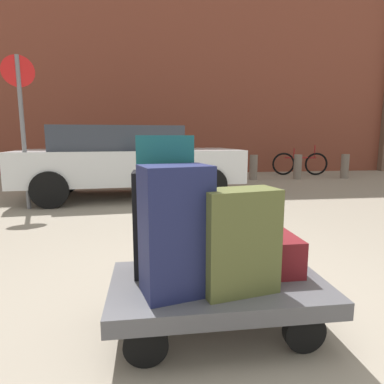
{
  "coord_description": "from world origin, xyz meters",
  "views": [
    {
      "loc": [
        -0.41,
        -1.87,
        1.2
      ],
      "look_at": [
        0.0,
        1.2,
        0.69
      ],
      "focal_mm": 30.81,
      "sensor_mm": 36.0,
      "label": 1
    }
  ],
  "objects_px": {
    "suitcase_maroon_front_right": "(248,252)",
    "bollard_kerb_far": "(345,166)",
    "parked_car": "(128,160)",
    "bollard_kerb_mid": "(298,167)",
    "suitcase_navy_rear_right": "(176,231)",
    "no_parking_sign": "(22,116)",
    "suitcase_olive_center": "(239,241)",
    "bicycle_leaning": "(300,164)",
    "luggage_cart": "(218,291)",
    "duffel_bag_teal_topmost_pile": "(165,153)",
    "bollard_kerb_near": "(253,167)",
    "suitcase_black_front_left": "(166,223)"
  },
  "relations": [
    {
      "from": "suitcase_maroon_front_right",
      "to": "bollard_kerb_far",
      "type": "xyz_separation_m",
      "value": [
        5.17,
        7.08,
        -0.1
      ]
    },
    {
      "from": "parked_car",
      "to": "bollard_kerb_mid",
      "type": "height_order",
      "value": "parked_car"
    },
    {
      "from": "suitcase_navy_rear_right",
      "to": "no_parking_sign",
      "type": "bearing_deg",
      "value": 104.07
    },
    {
      "from": "bollard_kerb_mid",
      "to": "bollard_kerb_far",
      "type": "distance_m",
      "value": 1.48
    },
    {
      "from": "suitcase_olive_center",
      "to": "bicycle_leaning",
      "type": "bearing_deg",
      "value": 50.77
    },
    {
      "from": "suitcase_navy_rear_right",
      "to": "parked_car",
      "type": "relative_size",
      "value": 0.16
    },
    {
      "from": "luggage_cart",
      "to": "duffel_bag_teal_topmost_pile",
      "type": "relative_size",
      "value": 3.85
    },
    {
      "from": "duffel_bag_teal_topmost_pile",
      "to": "bollard_kerb_near",
      "type": "bearing_deg",
      "value": 69.27
    },
    {
      "from": "luggage_cart",
      "to": "suitcase_olive_center",
      "type": "height_order",
      "value": "suitcase_olive_center"
    },
    {
      "from": "bollard_kerb_mid",
      "to": "no_parking_sign",
      "type": "height_order",
      "value": "no_parking_sign"
    },
    {
      "from": "suitcase_black_front_left",
      "to": "bollard_kerb_mid",
      "type": "xyz_separation_m",
      "value": [
        4.23,
        7.06,
        -0.31
      ]
    },
    {
      "from": "duffel_bag_teal_topmost_pile",
      "to": "bollard_kerb_far",
      "type": "height_order",
      "value": "duffel_bag_teal_topmost_pile"
    },
    {
      "from": "luggage_cart",
      "to": "bollard_kerb_near",
      "type": "bearing_deg",
      "value": 70.29
    },
    {
      "from": "suitcase_navy_rear_right",
      "to": "bollard_kerb_near",
      "type": "distance_m",
      "value": 7.89
    },
    {
      "from": "suitcase_olive_center",
      "to": "duffel_bag_teal_topmost_pile",
      "type": "relative_size",
      "value": 1.73
    },
    {
      "from": "suitcase_navy_rear_right",
      "to": "suitcase_olive_center",
      "type": "relative_size",
      "value": 1.22
    },
    {
      "from": "suitcase_black_front_left",
      "to": "parked_car",
      "type": "relative_size",
      "value": 0.15
    },
    {
      "from": "suitcase_olive_center",
      "to": "duffel_bag_teal_topmost_pile",
      "type": "xyz_separation_m",
      "value": [
        -0.39,
        0.31,
        0.47
      ]
    },
    {
      "from": "luggage_cart",
      "to": "suitcase_olive_center",
      "type": "xyz_separation_m",
      "value": [
        0.08,
        -0.15,
        0.36
      ]
    },
    {
      "from": "bollard_kerb_near",
      "to": "bicycle_leaning",
      "type": "bearing_deg",
      "value": 27.16
    },
    {
      "from": "duffel_bag_teal_topmost_pile",
      "to": "bollard_kerb_far",
      "type": "distance_m",
      "value": 9.11
    },
    {
      "from": "suitcase_maroon_front_right",
      "to": "suitcase_navy_rear_right",
      "type": "relative_size",
      "value": 0.85
    },
    {
      "from": "suitcase_olive_center",
      "to": "bollard_kerb_mid",
      "type": "bearing_deg",
      "value": 50.93
    },
    {
      "from": "duffel_bag_teal_topmost_pile",
      "to": "bollard_kerb_mid",
      "type": "relative_size",
      "value": 0.48
    },
    {
      "from": "duffel_bag_teal_topmost_pile",
      "to": "bollard_kerb_near",
      "type": "distance_m",
      "value": 7.66
    },
    {
      "from": "no_parking_sign",
      "to": "duffel_bag_teal_topmost_pile",
      "type": "bearing_deg",
      "value": -60.75
    },
    {
      "from": "duffel_bag_teal_topmost_pile",
      "to": "bollard_kerb_far",
      "type": "xyz_separation_m",
      "value": [
        5.71,
        7.06,
        -0.75
      ]
    },
    {
      "from": "suitcase_olive_center",
      "to": "bollard_kerb_near",
      "type": "height_order",
      "value": "suitcase_olive_center"
    },
    {
      "from": "no_parking_sign",
      "to": "luggage_cart",
      "type": "bearing_deg",
      "value": -58.44
    },
    {
      "from": "duffel_bag_teal_topmost_pile",
      "to": "no_parking_sign",
      "type": "xyz_separation_m",
      "value": [
        -2.13,
        3.81,
        0.44
      ]
    },
    {
      "from": "suitcase_olive_center",
      "to": "bicycle_leaning",
      "type": "distance_m",
      "value": 9.41
    },
    {
      "from": "bicycle_leaning",
      "to": "no_parking_sign",
      "type": "bearing_deg",
      "value": -148.65
    },
    {
      "from": "bollard_kerb_mid",
      "to": "no_parking_sign",
      "type": "xyz_separation_m",
      "value": [
        -6.36,
        -3.24,
        1.19
      ]
    },
    {
      "from": "suitcase_navy_rear_right",
      "to": "bollard_kerb_mid",
      "type": "bearing_deg",
      "value": 46.45
    },
    {
      "from": "bicycle_leaning",
      "to": "bollard_kerb_far",
      "type": "xyz_separation_m",
      "value": [
        0.95,
        -0.96,
        -0.02
      ]
    },
    {
      "from": "luggage_cart",
      "to": "bollard_kerb_far",
      "type": "bearing_deg",
      "value": 53.2
    },
    {
      "from": "luggage_cart",
      "to": "parked_car",
      "type": "height_order",
      "value": "parked_car"
    },
    {
      "from": "parked_car",
      "to": "bicycle_leaning",
      "type": "xyz_separation_m",
      "value": [
        5.25,
        3.24,
        -0.39
      ]
    },
    {
      "from": "parked_car",
      "to": "bollard_kerb_near",
      "type": "xyz_separation_m",
      "value": [
        3.38,
        2.28,
        -0.4
      ]
    },
    {
      "from": "luggage_cart",
      "to": "no_parking_sign",
      "type": "distance_m",
      "value": 4.84
    },
    {
      "from": "bollard_kerb_far",
      "to": "bollard_kerb_mid",
      "type": "bearing_deg",
      "value": 180.0
    },
    {
      "from": "luggage_cart",
      "to": "suitcase_black_front_left",
      "type": "height_order",
      "value": "suitcase_black_front_left"
    },
    {
      "from": "parked_car",
      "to": "bicycle_leaning",
      "type": "distance_m",
      "value": 6.18
    },
    {
      "from": "suitcase_black_front_left",
      "to": "luggage_cart",
      "type": "bearing_deg",
      "value": -27.02
    },
    {
      "from": "suitcase_maroon_front_right",
      "to": "suitcase_olive_center",
      "type": "bearing_deg",
      "value": -117.34
    },
    {
      "from": "suitcase_olive_center",
      "to": "luggage_cart",
      "type": "bearing_deg",
      "value": 107.43
    },
    {
      "from": "luggage_cart",
      "to": "suitcase_maroon_front_right",
      "type": "distance_m",
      "value": 0.33
    },
    {
      "from": "duffel_bag_teal_topmost_pile",
      "to": "no_parking_sign",
      "type": "relative_size",
      "value": 0.14
    },
    {
      "from": "suitcase_maroon_front_right",
      "to": "bollard_kerb_near",
      "type": "xyz_separation_m",
      "value": [
        2.36,
        7.08,
        -0.1
      ]
    },
    {
      "from": "luggage_cart",
      "to": "parked_car",
      "type": "bearing_deg",
      "value": 99.17
    }
  ]
}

